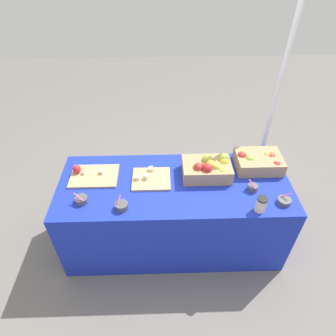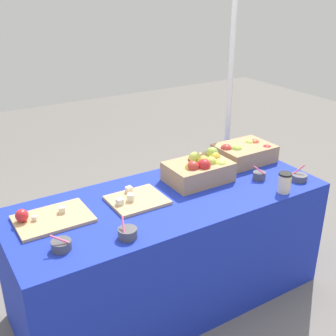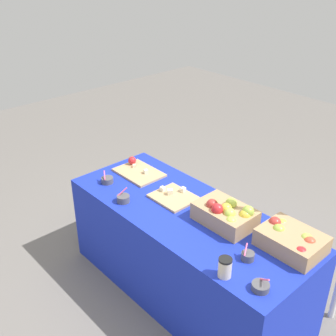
{
  "view_description": "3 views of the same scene",
  "coord_description": "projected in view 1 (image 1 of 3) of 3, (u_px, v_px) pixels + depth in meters",
  "views": [
    {
      "loc": [
        -0.1,
        -1.71,
        2.37
      ],
      "look_at": [
        -0.05,
        0.04,
        0.87
      ],
      "focal_mm": 30.9,
      "sensor_mm": 36.0,
      "label": 1
    },
    {
      "loc": [
        -1.17,
        -1.88,
        1.91
      ],
      "look_at": [
        -0.01,
        -0.01,
        0.93
      ],
      "focal_mm": 45.45,
      "sensor_mm": 36.0,
      "label": 2
    },
    {
      "loc": [
        1.74,
        -1.76,
        2.4
      ],
      "look_at": [
        -0.16,
        -0.03,
        1.03
      ],
      "focal_mm": 44.62,
      "sensor_mm": 36.0,
      "label": 3
    }
  ],
  "objects": [
    {
      "name": "cutting_board_back",
      "position": [
        92.0,
        175.0,
        2.41
      ],
      "size": [
        0.39,
        0.28,
        0.09
      ],
      "color": "tan",
      "rests_on": "table"
    },
    {
      "name": "apple_crate_left",
      "position": [
        258.0,
        161.0,
        2.47
      ],
      "size": [
        0.38,
        0.29,
        0.15
      ],
      "color": "tan",
      "rests_on": "table"
    },
    {
      "name": "table",
      "position": [
        174.0,
        213.0,
        2.6
      ],
      "size": [
        1.9,
        0.76,
        0.74
      ],
      "primitive_type": "cube",
      "color": "#192DB7",
      "rests_on": "ground_plane"
    },
    {
      "name": "ground_plane",
      "position": [
        173.0,
        238.0,
        2.84
      ],
      "size": [
        10.0,
        10.0,
        0.0
      ],
      "primitive_type": "plane",
      "color": "slate"
    },
    {
      "name": "sample_bowl_mid",
      "position": [
        122.0,
        206.0,
        2.14
      ],
      "size": [
        0.1,
        0.1,
        0.11
      ],
      "color": "#4C4C51",
      "rests_on": "table"
    },
    {
      "name": "cutting_board_front",
      "position": [
        151.0,
        179.0,
        2.38
      ],
      "size": [
        0.31,
        0.27,
        0.06
      ],
      "color": "tan",
      "rests_on": "table"
    },
    {
      "name": "sample_bowl_far",
      "position": [
        253.0,
        187.0,
        2.28
      ],
      "size": [
        0.08,
        0.09,
        0.09
      ],
      "color": "#4C4C51",
      "rests_on": "table"
    },
    {
      "name": "sample_bowl_extra",
      "position": [
        284.0,
        201.0,
        2.18
      ],
      "size": [
        0.1,
        0.1,
        0.1
      ],
      "color": "#4C4C51",
      "rests_on": "table"
    },
    {
      "name": "sample_bowl_near",
      "position": [
        81.0,
        200.0,
        2.19
      ],
      "size": [
        0.1,
        0.1,
        0.09
      ],
      "color": "#4C4C51",
      "rests_on": "table"
    },
    {
      "name": "coffee_cup",
      "position": [
        261.0,
        204.0,
        2.1
      ],
      "size": [
        0.08,
        0.08,
        0.12
      ],
      "color": "beige",
      "rests_on": "table"
    },
    {
      "name": "tent_pole",
      "position": [
        272.0,
        112.0,
        2.64
      ],
      "size": [
        0.04,
        0.04,
        2.07
      ],
      "primitive_type": "cylinder",
      "color": "white",
      "rests_on": "ground_plane"
    },
    {
      "name": "apple_crate_middle",
      "position": [
        208.0,
        168.0,
        2.38
      ],
      "size": [
        0.4,
        0.27,
        0.18
      ],
      "color": "tan",
      "rests_on": "table"
    }
  ]
}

